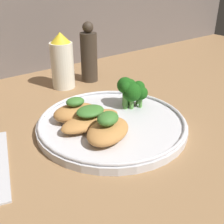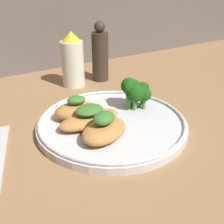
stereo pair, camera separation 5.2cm
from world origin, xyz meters
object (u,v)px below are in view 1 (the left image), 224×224
Objects in this scene: plate at (112,123)px; sauce_bottle at (62,62)px; pepper_grinder at (89,55)px; broccoli_bunch at (131,90)px.

sauce_bottle is (2.90, 24.05, 5.63)cm from plate.
pepper_grinder reaches higher than sauce_bottle.
broccoli_bunch is at bearing -78.94° from sauce_bottle.
plate is at bearing -158.76° from broccoli_bunch.
sauce_bottle reaches higher than plate.
plate is at bearing -114.15° from pepper_grinder.
pepper_grinder is at bearing 65.85° from plate.
pepper_grinder reaches higher than plate.
broccoli_bunch reaches higher than plate.
plate is 4.53× the size of broccoli_bunch.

